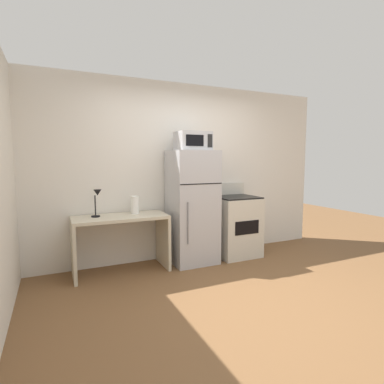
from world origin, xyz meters
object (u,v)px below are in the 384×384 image
object	(u,v)px
paper_towel_roll	(135,205)
refrigerator	(192,207)
desk	(121,233)
oven_range	(236,225)
microwave	(193,141)
desk_lamp	(97,198)

from	to	relation	value
paper_towel_roll	refrigerator	distance (m)	0.82
desk	oven_range	bearing A→B (deg)	-0.88
paper_towel_roll	microwave	xyz separation A→B (m)	(0.81, -0.12, 0.87)
desk_lamp	paper_towel_roll	distance (m)	0.51
oven_range	desk	bearing A→B (deg)	179.12
microwave	oven_range	xyz separation A→B (m)	(0.74, 0.02, -1.27)
desk_lamp	microwave	xyz separation A→B (m)	(1.30, -0.09, 0.75)
desk	paper_towel_roll	bearing A→B (deg)	18.49
desk	oven_range	distance (m)	1.76
oven_range	refrigerator	bearing A→B (deg)	179.81
desk_lamp	paper_towel_roll	size ratio (longest dim) A/B	1.47
paper_towel_roll	desk	bearing A→B (deg)	-161.51
desk	paper_towel_roll	distance (m)	0.41
desk	refrigerator	size ratio (longest dim) A/B	0.75
desk	paper_towel_roll	xyz separation A→B (m)	(0.21, 0.07, 0.34)
desk	oven_range	xyz separation A→B (m)	(1.76, -0.03, -0.06)
paper_towel_roll	oven_range	world-z (taller)	oven_range
desk	desk_lamp	xyz separation A→B (m)	(-0.28, 0.04, 0.46)
microwave	oven_range	distance (m)	1.47
desk	microwave	world-z (taller)	microwave
desk	desk_lamp	distance (m)	0.54
oven_range	microwave	bearing A→B (deg)	-178.54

